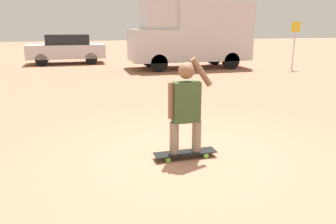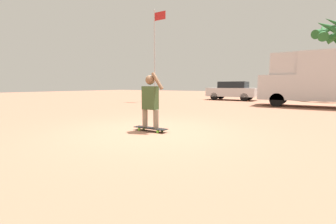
{
  "view_description": "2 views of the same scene",
  "coord_description": "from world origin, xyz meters",
  "px_view_note": "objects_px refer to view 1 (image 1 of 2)",
  "views": [
    {
      "loc": [
        -1.56,
        -4.43,
        1.99
      ],
      "look_at": [
        -0.22,
        0.33,
        0.67
      ],
      "focal_mm": 35.0,
      "sensor_mm": 36.0,
      "label": 1
    },
    {
      "loc": [
        3.5,
        -4.67,
        1.21
      ],
      "look_at": [
        0.31,
        0.36,
        0.5
      ],
      "focal_mm": 24.0,
      "sensor_mm": 36.0,
      "label": 2
    }
  ],
  "objects_px": {
    "skateboard": "(185,153)",
    "person_skateboarder": "(186,103)",
    "camper_van": "(192,33)",
    "street_sign": "(295,39)",
    "parked_car_silver": "(67,48)"
  },
  "relations": [
    {
      "from": "skateboard",
      "to": "street_sign",
      "type": "height_order",
      "value": "street_sign"
    },
    {
      "from": "street_sign",
      "to": "parked_car_silver",
      "type": "bearing_deg",
      "value": 151.42
    },
    {
      "from": "person_skateboarder",
      "to": "camper_van",
      "type": "bearing_deg",
      "value": 69.88
    },
    {
      "from": "camper_van",
      "to": "skateboard",
      "type": "bearing_deg",
      "value": -110.11
    },
    {
      "from": "street_sign",
      "to": "skateboard",
      "type": "bearing_deg",
      "value": -133.42
    },
    {
      "from": "parked_car_silver",
      "to": "skateboard",
      "type": "bearing_deg",
      "value": -82.07
    },
    {
      "from": "parked_car_silver",
      "to": "street_sign",
      "type": "height_order",
      "value": "street_sign"
    },
    {
      "from": "person_skateboarder",
      "to": "street_sign",
      "type": "xyz_separation_m",
      "value": [
        8.01,
        8.46,
        0.52
      ]
    },
    {
      "from": "person_skateboarder",
      "to": "street_sign",
      "type": "height_order",
      "value": "street_sign"
    },
    {
      "from": "skateboard",
      "to": "parked_car_silver",
      "type": "bearing_deg",
      "value": 97.93
    },
    {
      "from": "camper_van",
      "to": "street_sign",
      "type": "height_order",
      "value": "camper_van"
    },
    {
      "from": "camper_van",
      "to": "street_sign",
      "type": "relative_size",
      "value": 2.6
    },
    {
      "from": "skateboard",
      "to": "person_skateboarder",
      "type": "distance_m",
      "value": 0.79
    },
    {
      "from": "camper_van",
      "to": "parked_car_silver",
      "type": "distance_m",
      "value": 6.77
    },
    {
      "from": "camper_van",
      "to": "person_skateboarder",
      "type": "bearing_deg",
      "value": -110.12
    }
  ]
}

